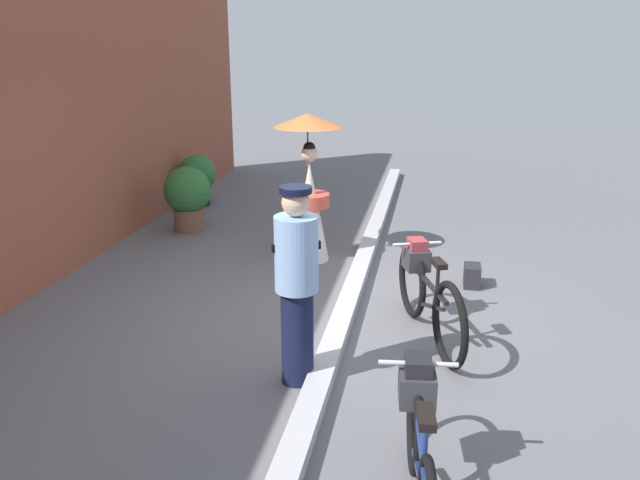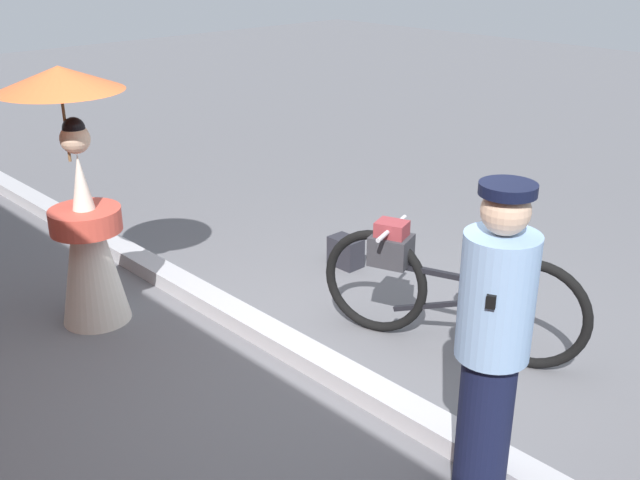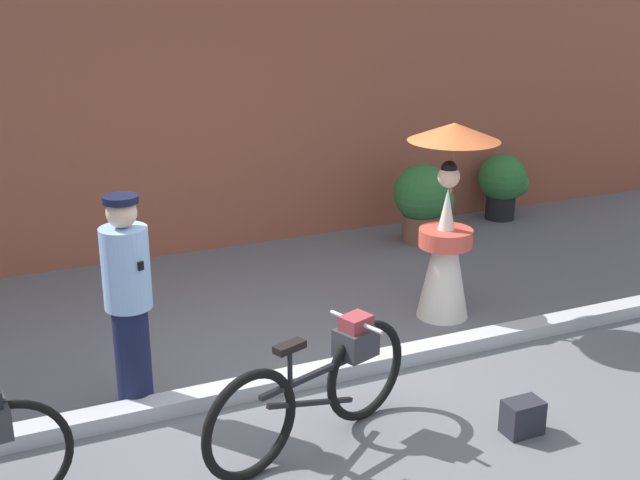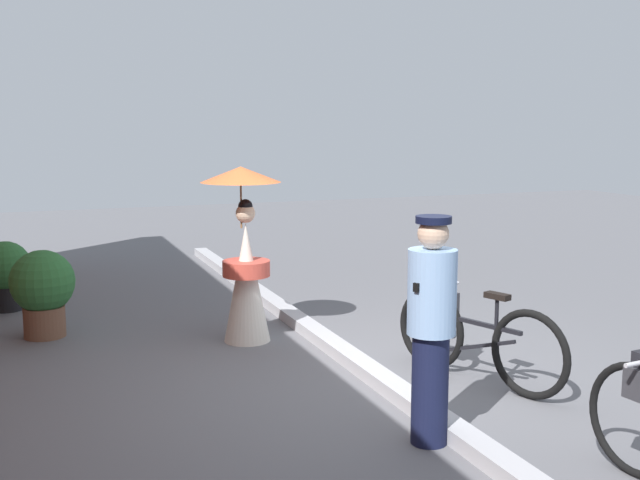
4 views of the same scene
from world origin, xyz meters
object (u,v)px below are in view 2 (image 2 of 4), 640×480
object	(u,v)px
person_officer	(492,342)
person_with_parasol	(81,198)
backpack_on_pavement	(346,251)
bicycle_far_side	(440,287)

from	to	relation	value
person_officer	person_with_parasol	world-z (taller)	person_with_parasol
person_officer	person_with_parasol	xyz separation A→B (m)	(2.98, 0.50, 0.06)
person_officer	backpack_on_pavement	distance (m)	2.90
bicycle_far_side	backpack_on_pavement	distance (m)	1.46
bicycle_far_side	person_officer	bearing A→B (deg)	136.45
bicycle_far_side	person_officer	xyz separation A→B (m)	(-1.05, 1.00, 0.43)
person_officer	person_with_parasol	distance (m)	3.02
person_with_parasol	backpack_on_pavement	size ratio (longest dim) A/B	6.65
bicycle_far_side	person_officer	size ratio (longest dim) A/B	1.06
bicycle_far_side	backpack_on_pavement	world-z (taller)	bicycle_far_side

